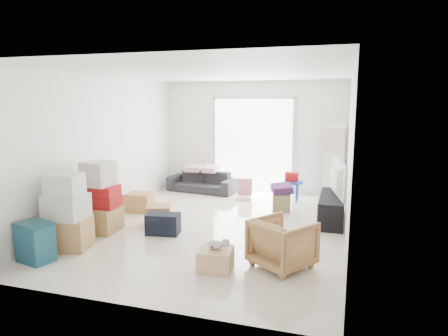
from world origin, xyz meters
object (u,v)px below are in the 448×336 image
ac_tower (334,161)px  wood_crate (216,259)px  television (333,192)px  kids_table (292,180)px  tv_console (332,208)px  armchair (282,241)px  ottoman (281,202)px  sofa (202,178)px  storage_bins (35,242)px

ac_tower → wood_crate: (-1.35, -4.47, -0.73)m
television → kids_table: size_ratio=1.72×
tv_console → kids_table: 1.65m
tv_console → kids_table: size_ratio=2.27×
armchair → ac_tower: bearing=-62.8°
ac_tower → ottoman: ac_tower is taller
tv_console → armchair: (-0.57, -2.36, 0.12)m
ac_tower → sofa: 3.17m
ac_tower → storage_bins: (-3.85, -4.93, -0.59)m
tv_console → sofa: (-3.17, 1.60, 0.09)m
ac_tower → tv_console: ac_tower is taller
wood_crate → kids_table: bearing=83.4°
storage_bins → sofa: bearing=81.3°
tv_console → wood_crate: bearing=-117.2°
television → storage_bins: television is taller
armchair → storage_bins: 3.44m
ac_tower → wood_crate: bearing=-106.8°
ac_tower → kids_table: size_ratio=2.71×
wood_crate → armchair: bearing=23.3°
storage_bins → ottoman: 4.64m
armchair → wood_crate: armchair is taller
ac_tower → sofa: ac_tower is taller
tv_console → sofa: sofa is taller
ac_tower → tv_console: bearing=-88.4°
tv_console → kids_table: kids_table is taller
ac_tower → wood_crate: 4.72m
television → sofa: sofa is taller
armchair → ottoman: size_ratio=2.05×
kids_table → storage_bins: bearing=-123.3°
ac_tower → television: bearing=-88.4°
television → sofa: 3.55m
ottoman → wood_crate: 3.18m
ottoman → kids_table: 0.95m
armchair → storage_bins: (-3.33, -0.82, -0.08)m
sofa → kids_table: size_ratio=2.63×
ac_tower → armchair: ac_tower is taller
sofa → kids_table: sofa is taller
storage_bins → ottoman: (2.89, 3.62, -0.11)m
ac_tower → armchair: size_ratio=2.38×
wood_crate → ac_tower: bearing=73.2°
ac_tower → tv_console: size_ratio=1.19×
storage_bins → ottoman: bearing=51.4°
ac_tower → storage_bins: 6.29m
ottoman → kids_table: kids_table is taller
storage_bins → wood_crate: 2.55m
ac_tower → kids_table: ac_tower is taller
television → kids_table: kids_table is taller
television → ottoman: (-1.01, 0.44, -0.38)m
tv_console → ottoman: 1.10m
storage_bins → kids_table: size_ratio=0.88×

